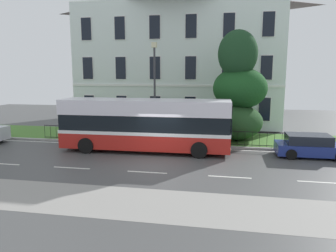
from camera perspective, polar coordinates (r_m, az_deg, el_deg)
ground_plane at (r=18.39m, az=-1.67°, el=-5.77°), size 60.00×56.00×0.18m
georgian_townhouse at (r=32.24m, az=2.50°, el=12.41°), size 18.40×11.02×12.65m
iron_verge_railing at (r=21.69m, az=-1.72°, el=-1.69°), size 17.05×0.04×0.97m
evergreen_tree at (r=22.92m, az=12.24°, el=5.54°), size 4.33×4.10×7.61m
single_decker_bus at (r=19.67m, az=-4.07°, el=0.31°), size 10.47×2.74×3.22m
parked_hatchback_00 at (r=20.25m, az=24.24°, el=-3.30°), size 4.03×1.94×1.31m
street_lamp_post at (r=22.55m, az=-2.42°, el=7.41°), size 0.36×0.24×6.79m
litter_bin at (r=24.82m, az=-17.10°, el=-0.56°), size 0.48×0.48×1.11m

